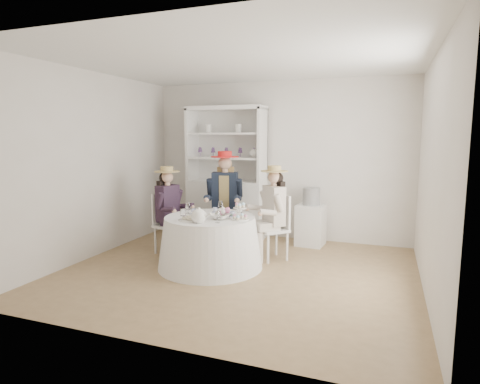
% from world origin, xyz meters
% --- Properties ---
extents(ground, '(4.50, 4.50, 0.00)m').
position_xyz_m(ground, '(0.00, 0.00, 0.00)').
color(ground, olive).
rests_on(ground, ground).
extents(ceiling, '(4.50, 4.50, 0.00)m').
position_xyz_m(ceiling, '(0.00, 0.00, 2.70)').
color(ceiling, white).
rests_on(ceiling, wall_back).
extents(wall_back, '(4.50, 0.00, 4.50)m').
position_xyz_m(wall_back, '(0.00, 2.00, 1.35)').
color(wall_back, silver).
rests_on(wall_back, ground).
extents(wall_front, '(4.50, 0.00, 4.50)m').
position_xyz_m(wall_front, '(0.00, -2.00, 1.35)').
color(wall_front, silver).
rests_on(wall_front, ground).
extents(wall_left, '(0.00, 4.50, 4.50)m').
position_xyz_m(wall_left, '(-2.25, 0.00, 1.35)').
color(wall_left, silver).
rests_on(wall_left, ground).
extents(wall_right, '(0.00, 4.50, 4.50)m').
position_xyz_m(wall_right, '(2.25, 0.00, 1.35)').
color(wall_right, silver).
rests_on(wall_right, ground).
extents(tea_table, '(1.42, 1.42, 0.70)m').
position_xyz_m(tea_table, '(-0.42, 0.06, 0.35)').
color(tea_table, white).
rests_on(tea_table, ground).
extents(hutch, '(1.44, 0.76, 2.27)m').
position_xyz_m(hutch, '(-0.82, 1.68, 0.81)').
color(hutch, silver).
rests_on(hutch, ground).
extents(side_table, '(0.46, 0.46, 0.67)m').
position_xyz_m(side_table, '(0.66, 1.65, 0.33)').
color(side_table, silver).
rests_on(side_table, ground).
extents(hatbox, '(0.37, 0.37, 0.28)m').
position_xyz_m(hatbox, '(0.66, 1.65, 0.81)').
color(hatbox, black).
rests_on(hatbox, side_table).
extents(guest_left, '(0.53, 0.50, 1.32)m').
position_xyz_m(guest_left, '(-1.27, 0.45, 0.75)').
color(guest_left, silver).
rests_on(guest_left, ground).
extents(guest_mid, '(0.58, 0.62, 1.54)m').
position_xyz_m(guest_mid, '(-0.58, 0.99, 0.87)').
color(guest_mid, silver).
rests_on(guest_mid, ground).
extents(guest_right, '(0.58, 0.58, 1.36)m').
position_xyz_m(guest_right, '(0.28, 0.69, 0.77)').
color(guest_right, silver).
rests_on(guest_right, ground).
extents(spare_chair, '(0.39, 0.39, 0.88)m').
position_xyz_m(spare_chair, '(-0.54, 1.11, 0.47)').
color(spare_chair, silver).
rests_on(spare_chair, ground).
extents(teacup_a, '(0.08, 0.08, 0.06)m').
position_xyz_m(teacup_a, '(-0.71, 0.17, 0.73)').
color(teacup_a, white).
rests_on(teacup_a, tea_table).
extents(teacup_b, '(0.07, 0.07, 0.06)m').
position_xyz_m(teacup_b, '(-0.48, 0.37, 0.73)').
color(teacup_b, white).
rests_on(teacup_b, tea_table).
extents(teacup_c, '(0.10, 0.10, 0.06)m').
position_xyz_m(teacup_c, '(-0.14, 0.18, 0.73)').
color(teacup_c, white).
rests_on(teacup_c, tea_table).
extents(flower_bowl, '(0.27, 0.27, 0.06)m').
position_xyz_m(flower_bowl, '(-0.22, -0.05, 0.73)').
color(flower_bowl, white).
rests_on(flower_bowl, tea_table).
extents(flower_arrangement, '(0.16, 0.17, 0.06)m').
position_xyz_m(flower_arrangement, '(-0.21, 0.07, 0.78)').
color(flower_arrangement, pink).
rests_on(flower_arrangement, tea_table).
extents(table_teapot, '(0.27, 0.19, 0.20)m').
position_xyz_m(table_teapot, '(-0.38, -0.34, 0.79)').
color(table_teapot, white).
rests_on(table_teapot, tea_table).
extents(sandwich_plate, '(0.28, 0.28, 0.06)m').
position_xyz_m(sandwich_plate, '(-0.57, -0.25, 0.72)').
color(sandwich_plate, white).
rests_on(sandwich_plate, tea_table).
extents(cupcake_stand, '(0.23, 0.23, 0.21)m').
position_xyz_m(cupcake_stand, '(0.03, 0.02, 0.78)').
color(cupcake_stand, white).
rests_on(cupcake_stand, tea_table).
extents(stemware_set, '(0.84, 0.82, 0.15)m').
position_xyz_m(stemware_set, '(-0.42, 0.06, 0.77)').
color(stemware_set, white).
rests_on(stemware_set, tea_table).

